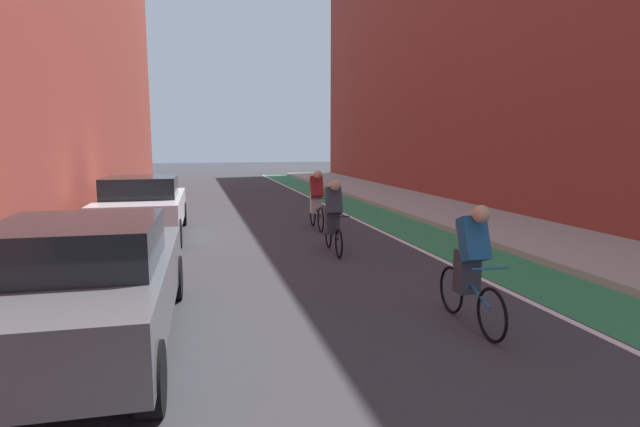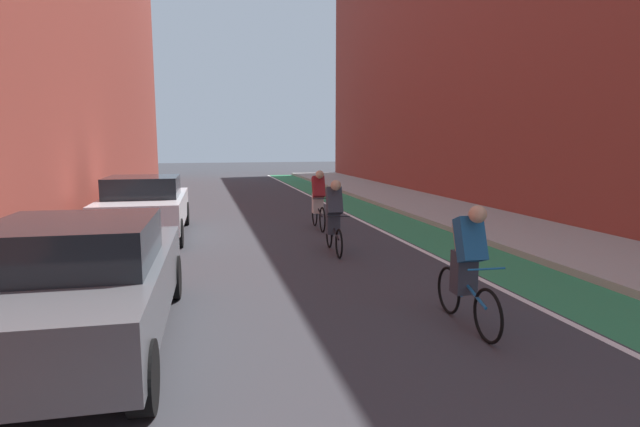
{
  "view_description": "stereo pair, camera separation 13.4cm",
  "coord_description": "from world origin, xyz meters",
  "px_view_note": "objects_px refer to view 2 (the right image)",
  "views": [
    {
      "loc": [
        -2.12,
        3.45,
        2.38
      ],
      "look_at": [
        0.3,
        12.99,
        0.96
      ],
      "focal_mm": 28.12,
      "sensor_mm": 36.0,
      "label": 1
    },
    {
      "loc": [
        -1.99,
        3.42,
        2.38
      ],
      "look_at": [
        0.3,
        12.99,
        0.96
      ],
      "focal_mm": 28.12,
      "sensor_mm": 36.0,
      "label": 2
    }
  ],
  "objects_px": {
    "cyclist_mid": "(468,263)",
    "cyclist_far": "(318,198)",
    "parked_sedan_white": "(145,206)",
    "parked_sedan_gray": "(81,283)",
    "cyclist_trailing": "(334,216)"
  },
  "relations": [
    {
      "from": "parked_sedan_gray",
      "to": "cyclist_far",
      "type": "distance_m",
      "value": 8.45
    },
    {
      "from": "parked_sedan_white",
      "to": "parked_sedan_gray",
      "type": "bearing_deg",
      "value": -90.0
    },
    {
      "from": "parked_sedan_gray",
      "to": "cyclist_trailing",
      "type": "bearing_deg",
      "value": 45.56
    },
    {
      "from": "cyclist_mid",
      "to": "cyclist_far",
      "type": "height_order",
      "value": "cyclist_far"
    },
    {
      "from": "cyclist_mid",
      "to": "cyclist_trailing",
      "type": "height_order",
      "value": "cyclist_mid"
    },
    {
      "from": "parked_sedan_gray",
      "to": "parked_sedan_white",
      "type": "distance_m",
      "value": 7.09
    },
    {
      "from": "parked_sedan_gray",
      "to": "cyclist_trailing",
      "type": "height_order",
      "value": "cyclist_trailing"
    },
    {
      "from": "cyclist_mid",
      "to": "cyclist_trailing",
      "type": "relative_size",
      "value": 1.03
    },
    {
      "from": "parked_sedan_gray",
      "to": "cyclist_mid",
      "type": "xyz_separation_m",
      "value": [
        4.66,
        -0.4,
        0.06
      ]
    },
    {
      "from": "parked_sedan_gray",
      "to": "cyclist_mid",
      "type": "relative_size",
      "value": 2.62
    },
    {
      "from": "cyclist_mid",
      "to": "cyclist_trailing",
      "type": "distance_m",
      "value": 4.64
    },
    {
      "from": "parked_sedan_gray",
      "to": "cyclist_mid",
      "type": "bearing_deg",
      "value": -4.88
    },
    {
      "from": "cyclist_mid",
      "to": "cyclist_far",
      "type": "relative_size",
      "value": 0.99
    },
    {
      "from": "parked_sedan_white",
      "to": "cyclist_mid",
      "type": "xyz_separation_m",
      "value": [
        4.66,
        -7.48,
        0.06
      ]
    },
    {
      "from": "cyclist_trailing",
      "to": "cyclist_far",
      "type": "height_order",
      "value": "cyclist_far"
    }
  ]
}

